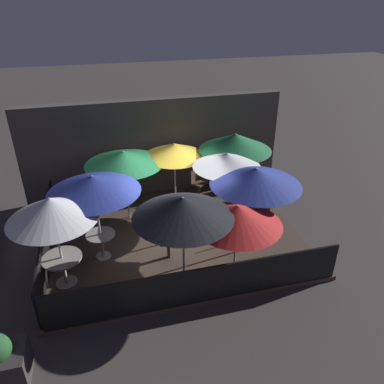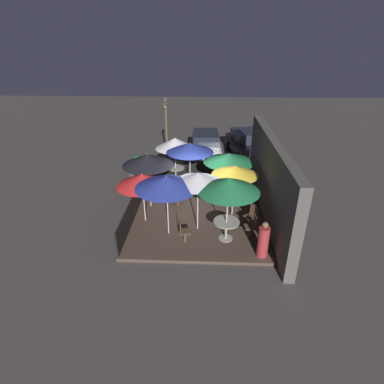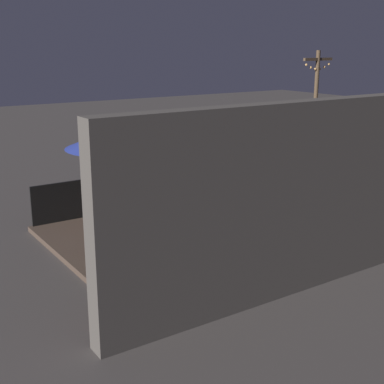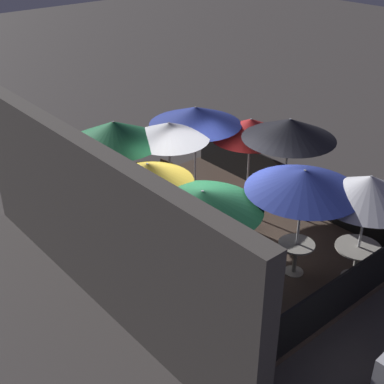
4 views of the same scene
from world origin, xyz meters
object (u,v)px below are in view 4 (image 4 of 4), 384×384
patio_umbrella_7 (289,129)px  patio_chair_2 (164,177)px  patio_umbrella_6 (148,173)px  patio_chair_0 (86,214)px  patio_umbrella_8 (169,131)px  dining_table_1 (119,196)px  dining_table_0 (357,253)px  dining_table_2 (296,250)px  patron_0 (55,197)px  patio_chair_1 (101,230)px  patio_umbrella_0 (369,189)px  patio_umbrella_5 (195,116)px  patio_umbrella_3 (202,200)px  patio_umbrella_2 (304,180)px  patio_umbrella_1 (114,132)px  patio_umbrella_4 (251,128)px  patio_chair_3 (251,210)px

patio_umbrella_7 → patio_chair_2: (2.64, 1.64, -1.71)m
patio_umbrella_6 → patio_chair_0: 2.33m
patio_umbrella_6 → patio_umbrella_7: (-0.60, -3.58, 0.18)m
patio_umbrella_8 → dining_table_1: size_ratio=2.48×
dining_table_0 → dining_table_2: (0.91, 0.79, -0.05)m
patio_umbrella_8 → patron_0: (1.56, 2.25, -1.57)m
dining_table_0 → dining_table_2: size_ratio=1.24×
patio_chair_1 → patio_umbrella_6: bearing=-92.7°
patio_umbrella_0 → patio_chair_0: size_ratio=2.48×
dining_table_1 → patio_chair_0: size_ratio=1.02×
dining_table_2 → patio_chair_0: 4.76m
patio_umbrella_5 → patio_chair_1: 3.67m
patio_chair_0 → patio_chair_2: bearing=2.8°
patio_umbrella_3 → patio_chair_0: (3.17, 0.71, -1.48)m
dining_table_1 → patio_umbrella_2: bearing=-159.7°
patio_chair_2 → dining_table_1: bearing=0.0°
patio_umbrella_7 → dining_table_0: 3.25m
patio_umbrella_7 → dining_table_0: patio_umbrella_7 is taller
patio_umbrella_8 → dining_table_1: 2.01m
dining_table_1 → patio_chair_2: bearing=-80.0°
patio_umbrella_1 → patio_chair_2: bearing=-80.0°
dining_table_0 → patio_umbrella_6: bearing=39.4°
patio_umbrella_3 → dining_table_1: patio_umbrella_3 is taller
dining_table_0 → patio_umbrella_8: bearing=15.9°
patio_umbrella_2 → dining_table_2: patio_umbrella_2 is taller
patio_chair_1 → dining_table_0: bearing=-90.8°
dining_table_2 → patio_chair_1: size_ratio=0.79×
dining_table_2 → patio_chair_2: 4.43m
patio_umbrella_0 → patio_umbrella_8: bearing=15.9°
patio_umbrella_2 → patio_umbrella_3: size_ratio=1.04×
patio_umbrella_1 → patio_chair_1: patio_umbrella_1 is taller
patio_umbrella_3 → patio_umbrella_4: (2.13, -3.47, -0.16)m
patio_umbrella_7 → patio_chair_3: patio_umbrella_7 is taller
patio_chair_1 → patio_umbrella_5: bearing=-29.1°
patio_chair_0 → patio_chair_3: (-2.32, -2.96, 0.01)m
patio_umbrella_2 → patio_umbrella_8: (3.51, 0.46, 0.03)m
dining_table_1 → patio_chair_3: (-2.42, -2.01, -0.07)m
patio_chair_2 → patio_umbrella_2: bearing=79.6°
patio_umbrella_2 → dining_table_2: bearing=7.1°
dining_table_1 → patio_chair_3: 3.15m
patio_umbrella_8 → dining_table_2: bearing=-172.5°
patio_chair_2 → patio_chair_3: (-2.69, -0.44, 0.04)m
patio_chair_1 → patio_chair_3: bearing=-66.5°
dining_table_0 → patio_chair_2: bearing=8.1°
patio_umbrella_0 → patio_umbrella_5: (4.79, 0.15, 0.10)m
patio_umbrella_0 → patio_umbrella_2: 1.21m
patio_umbrella_0 → patio_umbrella_1: 5.57m
patio_umbrella_0 → patio_umbrella_2: bearing=41.1°
patio_umbrella_1 → patio_umbrella_8: size_ratio=1.05×
patio_umbrella_1 → dining_table_2: patio_umbrella_1 is taller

